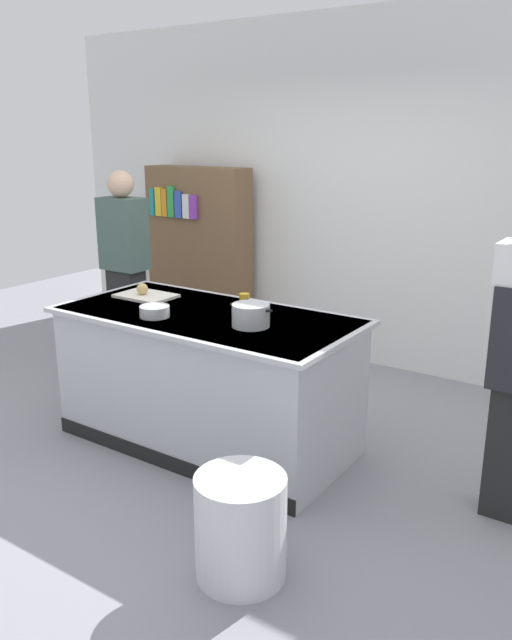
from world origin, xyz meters
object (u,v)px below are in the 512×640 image
at_px(trash_bin, 241,527).
at_px(juice_cup, 244,301).
at_px(onion, 142,289).
at_px(mixing_bowl, 155,311).
at_px(bookshelf, 199,254).
at_px(person_guest, 125,268).
at_px(stock_pot, 251,315).

bearing_deg(trash_bin, juice_cup, 124.16).
relative_size(onion, mixing_bowl, 0.43).
relative_size(juice_cup, bookshelf, 0.06).
bearing_deg(juice_cup, bookshelf, 136.50).
bearing_deg(trash_bin, onion, 146.00).
height_order(person_guest, bookshelf, person_guest).
xyz_separation_m(stock_pot, juice_cup, (-0.27, 0.31, -0.02)).
distance_m(juice_cup, bookshelf, 2.26).
relative_size(onion, bookshelf, 0.05).
xyz_separation_m(mixing_bowl, trash_bin, (1.20, -0.76, -0.68)).
height_order(stock_pot, juice_cup, stock_pot).
bearing_deg(stock_pot, onion, 171.53).
xyz_separation_m(person_guest, bookshelf, (-0.07, 1.08, -0.06)).
distance_m(onion, juice_cup, 0.78).
relative_size(person_guest, bookshelf, 1.01).
relative_size(juice_cup, person_guest, 0.06).
xyz_separation_m(onion, bookshelf, (-0.88, 1.72, -0.11)).
relative_size(stock_pot, bookshelf, 0.17).
distance_m(mixing_bowl, juice_cup, 0.60).
xyz_separation_m(onion, stock_pot, (1.03, -0.15, 0.01)).
relative_size(mixing_bowl, bookshelf, 0.11).
bearing_deg(bookshelf, stock_pot, -44.45).
bearing_deg(juice_cup, trash_bin, -55.84).
relative_size(stock_pot, mixing_bowl, 1.55).
relative_size(mixing_bowl, person_guest, 0.11).
bearing_deg(mixing_bowl, person_guest, 141.78).
distance_m(stock_pot, trash_bin, 1.31).
bearing_deg(onion, trash_bin, -34.00).
relative_size(mixing_bowl, juice_cup, 1.90).
bearing_deg(person_guest, juice_cup, 91.46).
bearing_deg(person_guest, trash_bin, 72.79).
height_order(juice_cup, bookshelf, bookshelf).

